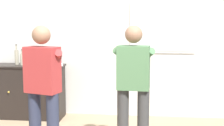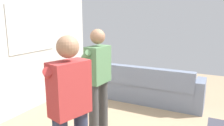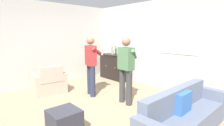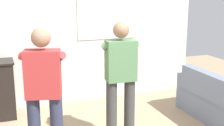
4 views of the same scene
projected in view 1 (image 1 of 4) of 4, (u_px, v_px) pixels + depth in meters
wall_back_with_window at (118, 39)px, 5.68m from camera, size 5.20×0.15×2.80m
sideboard_cabinet at (28, 91)px, 5.62m from camera, size 1.31×0.49×0.96m
bottle_wine_green at (22, 59)px, 5.50m from camera, size 0.06×0.06×0.28m
bottle_liquor_amber at (17, 57)px, 5.59m from camera, size 0.07×0.07×0.36m
bottle_spirits_clear at (29, 58)px, 5.56m from camera, size 0.06×0.06×0.33m
person_standing_left at (43, 87)px, 3.76m from camera, size 0.53×0.52×1.68m
person_standing_right at (133, 85)px, 3.93m from camera, size 0.56×0.49×1.68m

